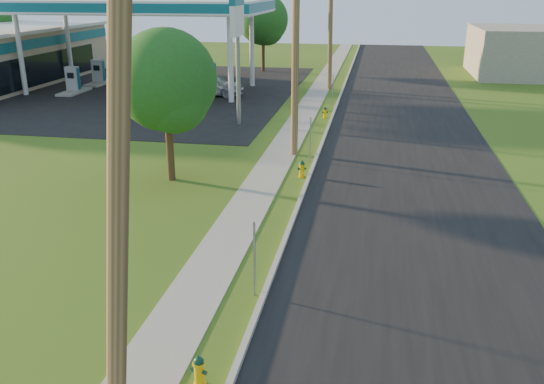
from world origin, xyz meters
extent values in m
cube|color=black|center=(4.50, 10.00, 0.01)|extent=(8.00, 120.00, 0.02)
cube|color=#9E9C91|center=(0.50, 10.00, 0.07)|extent=(0.15, 120.00, 0.15)
cube|color=#99978C|center=(-1.25, 10.00, 0.01)|extent=(1.50, 120.00, 0.03)
cube|color=black|center=(-16.00, 32.00, 0.01)|extent=(26.00, 28.00, 0.02)
cylinder|color=brown|center=(-0.60, -1.00, 4.75)|extent=(1.31, 0.32, 9.48)
cylinder|color=brown|center=(-0.60, 17.00, 4.90)|extent=(0.32, 0.32, 9.80)
cylinder|color=brown|center=(-0.60, 35.00, 4.75)|extent=(0.49, 0.32, 9.50)
cube|color=gray|center=(0.25, 4.20, 1.00)|extent=(0.05, 0.04, 2.00)
cube|color=gray|center=(0.25, 16.00, 1.00)|extent=(0.05, 0.04, 2.00)
cube|color=gray|center=(0.25, 28.20, 1.00)|extent=(0.05, 0.04, 2.00)
cylinder|color=silver|center=(-21.50, 28.70, 2.75)|extent=(0.36, 0.36, 5.50)
cylinder|color=silver|center=(-21.50, 35.30, 2.75)|extent=(0.36, 0.36, 5.50)
cylinder|color=silver|center=(-6.50, 28.70, 2.75)|extent=(0.36, 0.36, 5.50)
cylinder|color=silver|center=(-6.50, 35.30, 2.75)|extent=(0.36, 0.36, 5.50)
cube|color=silver|center=(-14.00, 32.00, 5.95)|extent=(18.00, 9.00, 0.90)
cube|color=#0C5A6C|center=(-14.00, 32.00, 5.95)|extent=(18.15, 9.15, 0.63)
cube|color=silver|center=(-14.00, 32.00, 5.63)|extent=(18.18, 9.18, 0.10)
cube|color=#9E9C91|center=(-18.50, 30.00, 0.09)|extent=(1.20, 3.20, 0.18)
cube|color=#9EA0A3|center=(-18.50, 30.00, 1.05)|extent=(0.90, 0.50, 1.70)
cube|color=#0C5A6C|center=(-18.50, 30.00, 1.05)|extent=(0.94, 0.40, 1.50)
cube|color=black|center=(-18.50, 29.73, 1.30)|extent=(0.50, 0.02, 0.40)
cube|color=#9E9C91|center=(-9.50, 30.00, 0.09)|extent=(1.20, 3.20, 0.18)
cube|color=#9EA0A3|center=(-9.50, 30.00, 1.05)|extent=(0.90, 0.50, 1.70)
cube|color=#0C5A6C|center=(-9.50, 30.00, 1.05)|extent=(0.94, 0.40, 1.50)
cube|color=black|center=(-9.50, 29.73, 1.30)|extent=(0.50, 0.02, 0.40)
cube|color=#9E9C91|center=(-18.50, 34.00, 0.09)|extent=(1.20, 3.20, 0.18)
cube|color=#9EA0A3|center=(-18.50, 34.00, 1.05)|extent=(0.90, 0.50, 1.70)
cube|color=#0C5A6C|center=(-18.50, 34.00, 1.05)|extent=(0.94, 0.40, 1.50)
cube|color=black|center=(-18.50, 33.73, 1.30)|extent=(0.50, 0.02, 0.40)
cube|color=#9E9C91|center=(-9.50, 34.00, 0.09)|extent=(1.20, 3.20, 0.18)
cube|color=#9EA0A3|center=(-9.50, 34.00, 1.05)|extent=(0.90, 0.50, 1.70)
cube|color=#0C5A6C|center=(-9.50, 34.00, 1.05)|extent=(0.94, 0.40, 1.50)
cube|color=black|center=(-9.50, 33.73, 1.30)|extent=(0.50, 0.02, 0.40)
cube|color=#0C5A6C|center=(-21.98, 32.00, 3.30)|extent=(0.06, 22.00, 0.70)
cube|color=black|center=(-21.97, 32.00, 1.40)|extent=(0.06, 16.06, 2.20)
cylinder|color=gray|center=(-4.50, 22.50, 2.50)|extent=(0.24, 0.24, 5.00)
cube|color=silver|center=(-4.50, 22.50, 5.80)|extent=(0.30, 2.00, 2.00)
cube|color=#0C5A6C|center=(-4.50, 22.50, 6.60)|extent=(0.34, 2.04, 0.50)
cylinder|color=#392A17|center=(-4.92, 12.57, 1.53)|extent=(0.30, 0.30, 3.05)
sphere|color=#245316|center=(-4.92, 12.57, 3.97)|extent=(3.90, 3.90, 3.90)
sphere|color=#245316|center=(-4.52, 12.27, 3.36)|extent=(2.68, 2.68, 2.68)
cylinder|color=#392A17|center=(-7.24, 43.48, 1.74)|extent=(0.30, 0.30, 3.47)
sphere|color=#245316|center=(-7.24, 43.48, 4.52)|extent=(4.45, 4.45, 4.45)
sphere|color=#245316|center=(-6.84, 43.18, 3.82)|extent=(3.06, 3.06, 3.06)
cylinder|color=#EEB10A|center=(-0.09, 0.62, 0.03)|extent=(0.25, 0.25, 0.05)
cylinder|color=#EEB10A|center=(-0.09, 0.62, 0.27)|extent=(0.20, 0.20, 0.54)
cylinder|color=#EEB10A|center=(-0.09, 0.62, 0.51)|extent=(0.25, 0.25, 0.04)
sphere|color=#0C3621|center=(-0.09, 0.62, 0.54)|extent=(0.21, 0.21, 0.21)
cylinder|color=#0C3621|center=(-0.09, 0.62, 0.65)|extent=(0.05, 0.05, 0.05)
cylinder|color=#0C3621|center=(-0.14, 0.50, 0.34)|extent=(0.13, 0.14, 0.10)
cylinder|color=#0C3621|center=(-0.21, 0.67, 0.34)|extent=(0.11, 0.11, 0.08)
cylinder|color=#0C3621|center=(0.02, 0.58, 0.34)|extent=(0.11, 0.11, 0.08)
cylinder|color=#DCA504|center=(0.18, 13.81, 0.03)|extent=(0.26, 0.26, 0.06)
cylinder|color=#DCA504|center=(0.18, 13.81, 0.28)|extent=(0.21, 0.21, 0.56)
cylinder|color=#DCA504|center=(0.18, 13.81, 0.53)|extent=(0.26, 0.26, 0.04)
sphere|color=#073A1E|center=(0.18, 13.81, 0.56)|extent=(0.22, 0.22, 0.22)
cylinder|color=#073A1E|center=(0.18, 13.81, 0.68)|extent=(0.05, 0.05, 0.06)
cylinder|color=#073A1E|center=(0.21, 13.68, 0.36)|extent=(0.13, 0.13, 0.10)
cylinder|color=#073A1E|center=(0.05, 13.78, 0.36)|extent=(0.11, 0.10, 0.08)
cylinder|color=#073A1E|center=(0.31, 13.84, 0.36)|extent=(0.11, 0.10, 0.08)
cylinder|color=#DAB700|center=(0.08, 24.96, 0.03)|extent=(0.25, 0.25, 0.05)
cylinder|color=#DAB700|center=(0.08, 24.96, 0.27)|extent=(0.20, 0.20, 0.54)
cylinder|color=#DAB700|center=(0.08, 24.96, 0.50)|extent=(0.25, 0.25, 0.04)
sphere|color=#0C321A|center=(0.08, 24.96, 0.54)|extent=(0.21, 0.21, 0.21)
cylinder|color=#0C321A|center=(0.08, 24.96, 0.65)|extent=(0.05, 0.05, 0.05)
cylinder|color=#0C321A|center=(0.11, 24.84, 0.34)|extent=(0.12, 0.13, 0.10)
cylinder|color=#0C321A|center=(-0.04, 24.93, 0.34)|extent=(0.11, 0.10, 0.08)
cylinder|color=#0C321A|center=(0.21, 24.99, 0.34)|extent=(0.11, 0.10, 0.08)
imported|color=silver|center=(-8.54, 30.90, 0.79)|extent=(4.79, 2.31, 1.58)
camera|label=1|loc=(2.95, -8.26, 7.36)|focal=38.00mm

